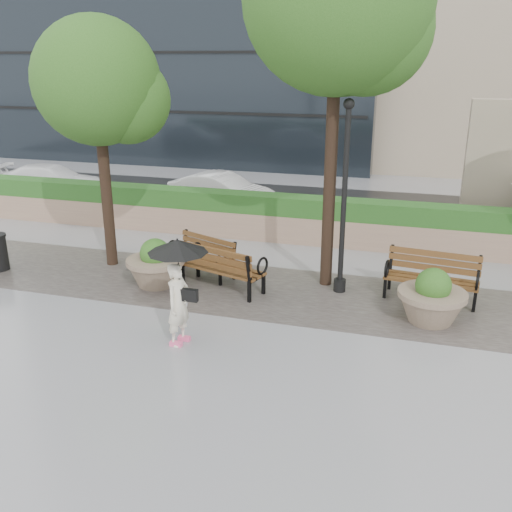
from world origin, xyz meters
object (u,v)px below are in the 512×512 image
(bench_2, at_px, (222,276))
(car_left, at_px, (52,181))
(bench_3, at_px, (430,287))
(lamppost, at_px, (343,211))
(planter_left, at_px, (156,267))
(planter_right, at_px, (432,301))
(bench_1, at_px, (202,264))
(car_right, at_px, (222,191))
(pedestrian, at_px, (178,282))

(bench_2, height_order, car_left, car_left)
(bench_3, bearing_deg, lamppost, -171.51)
(planter_left, height_order, planter_right, planter_right)
(bench_1, distance_m, car_right, 6.65)
(planter_left, height_order, car_right, car_right)
(bench_1, height_order, bench_2, bench_2)
(bench_3, xyz_separation_m, pedestrian, (-4.55, -3.45, 0.93))
(planter_right, distance_m, car_right, 10.52)
(bench_2, relative_size, car_right, 0.57)
(planter_right, xyz_separation_m, car_left, (-14.21, 7.45, 0.17))
(bench_2, distance_m, car_right, 7.61)
(pedestrian, bearing_deg, planter_left, 47.79)
(bench_1, xyz_separation_m, planter_right, (5.51, -1.20, 0.17))
(bench_1, bearing_deg, bench_3, 22.18)
(planter_right, distance_m, pedestrian, 5.17)
(planter_left, relative_size, lamppost, 0.32)
(bench_2, bearing_deg, car_left, -18.75)
(lamppost, xyz_separation_m, car_right, (-5.23, 6.51, -1.30))
(bench_3, bearing_deg, pedestrian, -136.19)
(bench_1, relative_size, lamppost, 0.43)
(car_left, height_order, pedestrian, pedestrian)
(car_left, bearing_deg, planter_left, -143.47)
(bench_1, xyz_separation_m, pedestrian, (0.94, -3.49, 0.97))
(pedestrian, bearing_deg, car_right, 28.67)
(bench_1, xyz_separation_m, planter_left, (-0.79, -0.97, 0.17))
(bench_3, relative_size, car_left, 0.48)
(car_right, distance_m, pedestrian, 10.27)
(bench_1, distance_m, bench_3, 5.49)
(pedestrian, bearing_deg, car_left, 58.10)
(bench_3, xyz_separation_m, planter_right, (0.02, -1.16, 0.14))
(bench_3, relative_size, car_right, 0.54)
(lamppost, bearing_deg, car_right, 128.79)
(bench_3, distance_m, car_right, 9.71)
(bench_2, bearing_deg, planter_left, 25.11)
(car_left, xyz_separation_m, car_right, (6.94, 0.15, 0.01))
(bench_2, distance_m, car_left, 11.81)
(lamppost, height_order, pedestrian, lamppost)
(planter_right, height_order, car_left, car_left)
(planter_left, bearing_deg, planter_right, -2.11)
(bench_3, distance_m, planter_right, 1.16)
(bench_2, distance_m, bench_3, 4.75)
(bench_3, height_order, car_right, car_right)
(bench_3, bearing_deg, bench_1, -173.78)
(bench_3, distance_m, planter_left, 6.35)
(bench_2, height_order, lamppost, lamppost)
(car_right, xyz_separation_m, pedestrian, (2.70, -9.89, 0.62))
(bench_2, xyz_separation_m, pedestrian, (0.14, -2.73, 0.92))
(planter_right, bearing_deg, bench_3, 90.77)
(bench_2, height_order, planter_left, planter_left)
(bench_2, relative_size, car_left, 0.51)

